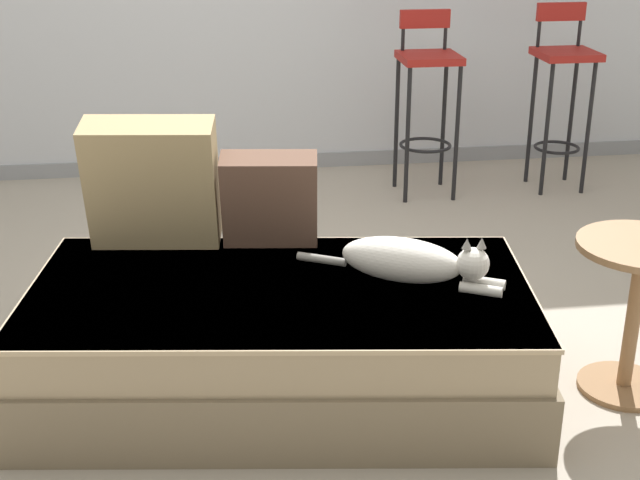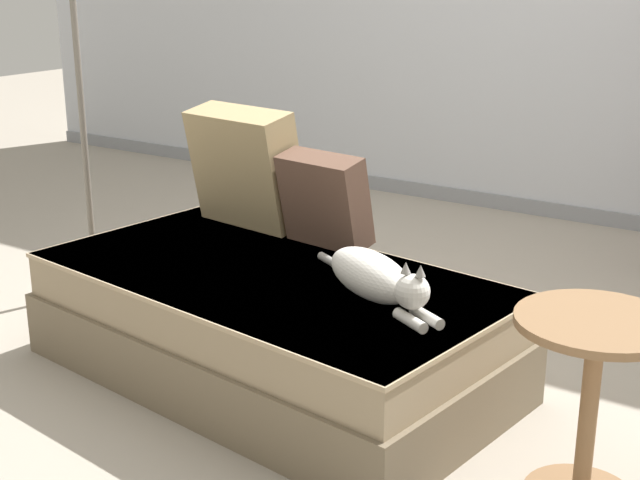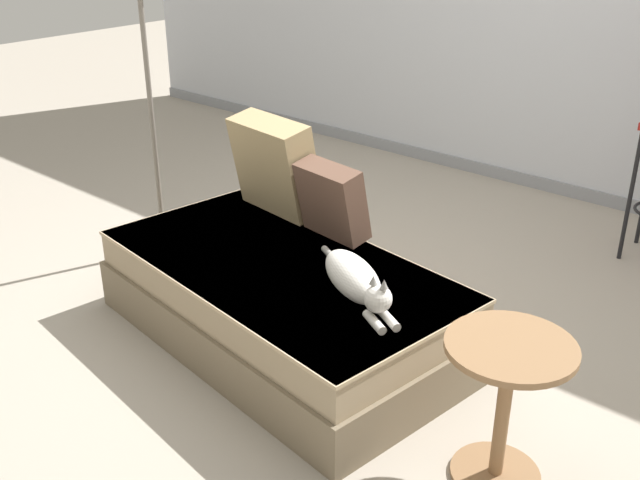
{
  "view_description": "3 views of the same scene",
  "coord_description": "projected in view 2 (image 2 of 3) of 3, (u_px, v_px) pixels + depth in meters",
  "views": [
    {
      "loc": [
        -0.24,
        -3.11,
        1.67
      ],
      "look_at": [
        0.15,
        -0.3,
        0.52
      ],
      "focal_mm": 50.0,
      "sensor_mm": 36.0,
      "label": 1
    },
    {
      "loc": [
        1.78,
        -2.78,
        1.47
      ],
      "look_at": [
        0.15,
        -0.3,
        0.52
      ],
      "focal_mm": 50.0,
      "sensor_mm": 36.0,
      "label": 2
    },
    {
      "loc": [
        2.07,
        -2.54,
        1.9
      ],
      "look_at": [
        0.15,
        -0.3,
        0.52
      ],
      "focal_mm": 42.0,
      "sensor_mm": 36.0,
      "label": 3
    }
  ],
  "objects": [
    {
      "name": "throw_pillow_middle",
      "position": [
        326.0,
        200.0,
        3.38
      ],
      "size": [
        0.37,
        0.24,
        0.37
      ],
      "color": "brown",
      "rests_on": "couch"
    },
    {
      "name": "cat",
      "position": [
        375.0,
        277.0,
        2.88
      ],
      "size": [
        0.67,
        0.43,
        0.19
      ],
      "color": "white",
      "rests_on": "couch"
    },
    {
      "name": "side_table",
      "position": [
        591.0,
        385.0,
        2.41
      ],
      "size": [
        0.44,
        0.44,
        0.56
      ],
      "color": "olive",
      "rests_on": "ground"
    },
    {
      "name": "couch",
      "position": [
        270.0,
        324.0,
        3.21
      ],
      "size": [
        1.82,
        1.14,
        0.4
      ],
      "color": "#766750",
      "rests_on": "ground"
    },
    {
      "name": "throw_pillow_corner",
      "position": [
        246.0,
        167.0,
        3.63
      ],
      "size": [
        0.5,
        0.31,
        0.49
      ],
      "color": "tan",
      "rests_on": "couch"
    },
    {
      "name": "ground_plane",
      "position": [
        330.0,
        338.0,
        3.59
      ],
      "size": [
        16.0,
        16.0,
        0.0
      ],
      "primitive_type": "plane",
      "color": "#A89E8E",
      "rests_on": "ground"
    },
    {
      "name": "wall_baseboard_trim",
      "position": [
        527.0,
        206.0,
        5.33
      ],
      "size": [
        8.0,
        0.02,
        0.09
      ],
      "primitive_type": "cube",
      "color": "gray",
      "rests_on": "ground"
    }
  ]
}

